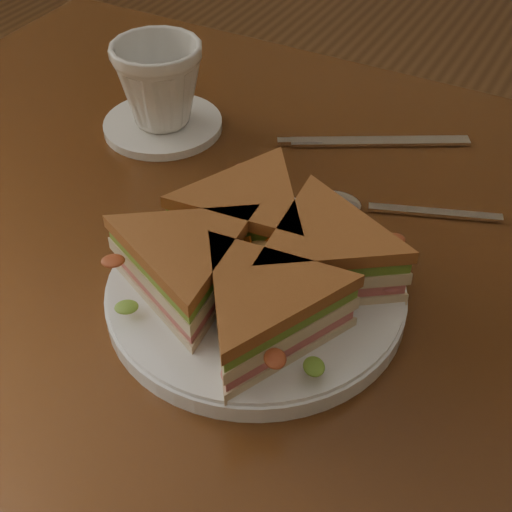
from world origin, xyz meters
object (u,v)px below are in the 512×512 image
(knife, at_px, (367,142))
(saucer, at_px, (163,125))
(coffee_cup, at_px, (159,84))
(table, at_px, (316,349))
(plate, at_px, (256,293))
(sandwich_wedges, at_px, (256,261))
(spoon, at_px, (361,205))

(knife, height_order, saucer, saucer)
(saucer, bearing_deg, coffee_cup, 0.00)
(table, relative_size, saucer, 8.84)
(plate, distance_m, sandwich_wedges, 0.04)
(saucer, height_order, coffee_cup, coffee_cup)
(coffee_cup, bearing_deg, knife, -0.38)
(sandwich_wedges, height_order, coffee_cup, coffee_cup)
(sandwich_wedges, bearing_deg, table, 54.45)
(sandwich_wedges, relative_size, spoon, 1.70)
(sandwich_wedges, height_order, saucer, sandwich_wedges)
(coffee_cup, bearing_deg, table, -48.75)
(plate, distance_m, knife, 0.28)
(saucer, bearing_deg, table, -27.80)
(table, relative_size, spoon, 6.83)
(plate, xyz_separation_m, saucer, (-0.23, 0.19, -0.00))
(table, distance_m, saucer, 0.32)
(knife, relative_size, saucer, 1.43)
(spoon, height_order, coffee_cup, coffee_cup)
(coffee_cup, bearing_deg, plate, -61.43)
(plate, bearing_deg, spoon, 78.99)
(plate, height_order, coffee_cup, coffee_cup)
(table, height_order, sandwich_wedges, sandwich_wedges)
(plate, height_order, spoon, plate)
(sandwich_wedges, distance_m, saucer, 0.30)
(plate, relative_size, coffee_cup, 2.54)
(plate, xyz_separation_m, knife, (-0.01, 0.28, -0.01))
(knife, bearing_deg, sandwich_wedges, -117.82)
(spoon, distance_m, saucer, 0.26)
(plate, relative_size, sandwich_wedges, 0.85)
(spoon, relative_size, knife, 0.91)
(sandwich_wedges, xyz_separation_m, coffee_cup, (-0.23, 0.19, 0.01))
(knife, distance_m, coffee_cup, 0.24)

